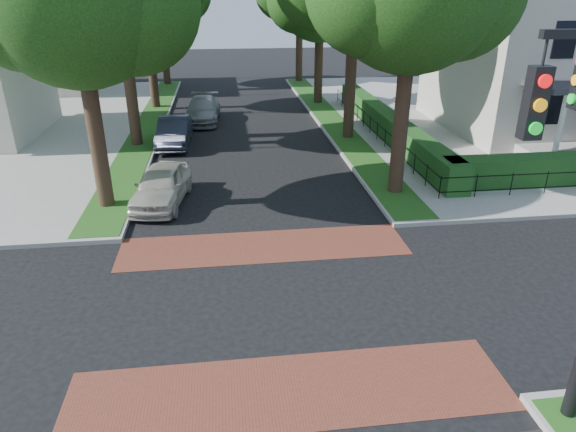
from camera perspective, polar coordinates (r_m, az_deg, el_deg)
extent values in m
plane|color=black|center=(13.51, -1.54, -9.65)|extent=(120.00, 120.00, 0.00)
cube|color=gray|center=(37.27, 26.87, 10.09)|extent=(30.00, 30.00, 0.15)
cube|color=brown|center=(16.26, -2.69, -3.39)|extent=(9.00, 2.20, 0.01)
cube|color=brown|center=(11.01, 0.26, -18.87)|extent=(9.00, 2.20, 0.01)
cube|color=#244F16|center=(31.82, 4.74, 10.71)|extent=(1.60, 29.80, 0.02)
cube|color=#244F16|center=(31.46, -15.20, 9.81)|extent=(1.60, 29.80, 0.02)
cylinder|color=black|center=(19.68, 12.69, 12.78)|extent=(0.56, 0.56, 7.35)
cylinder|color=black|center=(27.22, 7.05, 16.57)|extent=(0.56, 0.56, 7.70)
cylinder|color=black|center=(36.01, 3.45, 17.68)|extent=(0.56, 0.56, 6.65)
sphere|color=black|center=(36.42, 6.16, 22.58)|extent=(4.35, 4.35, 4.35)
sphere|color=black|center=(35.36, 1.15, 22.82)|extent=(4.06, 4.06, 4.06)
cylinder|color=black|center=(44.83, 1.26, 19.21)|extent=(0.56, 0.56, 7.00)
cylinder|color=black|center=(19.11, -20.92, 10.93)|extent=(0.56, 0.56, 7.00)
sphere|color=black|center=(18.70, -17.04, 21.46)|extent=(4.50, 4.50, 4.50)
sphere|color=black|center=(18.94, -27.35, 20.28)|extent=(4.20, 4.20, 4.20)
cylinder|color=black|center=(26.76, -17.43, 15.94)|extent=(0.56, 0.56, 8.05)
cylinder|color=black|center=(35.68, -15.03, 17.06)|extent=(0.56, 0.56, 6.86)
cylinder|color=black|center=(44.56, -13.67, 18.64)|extent=(0.56, 0.56, 7.14)
cube|color=#163E15|center=(28.42, 11.09, 9.94)|extent=(1.00, 18.00, 1.20)
cube|color=beige|center=(33.08, 28.05, 15.65)|extent=(12.00, 10.00, 8.00)
cylinder|color=white|center=(25.26, 28.00, 8.75)|extent=(0.24, 0.24, 3.00)
cube|color=beige|center=(45.71, -26.83, 16.56)|extent=(9.00, 8.00, 6.50)
cube|color=black|center=(7.98, 25.74, 11.21)|extent=(0.28, 0.22, 1.00)
cylinder|color=red|center=(7.82, 26.67, 13.24)|extent=(0.18, 0.05, 0.18)
cylinder|color=orange|center=(7.87, 26.23, 10.98)|extent=(0.18, 0.05, 0.18)
cylinder|color=#0CB226|center=(7.93, 25.81, 8.75)|extent=(0.18, 0.05, 0.18)
cylinder|color=orange|center=(10.35, 29.33, 13.03)|extent=(0.05, 0.18, 0.18)
cylinder|color=#0CB226|center=(10.40, 28.97, 11.32)|extent=(0.05, 0.18, 0.18)
imported|color=beige|center=(19.78, -13.88, 3.32)|extent=(2.28, 4.40, 1.43)
imported|color=#222634|center=(27.22, -12.53, 9.12)|extent=(1.63, 4.38, 1.43)
imported|color=gray|center=(31.97, -9.50, 11.55)|extent=(2.27, 5.00, 1.42)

